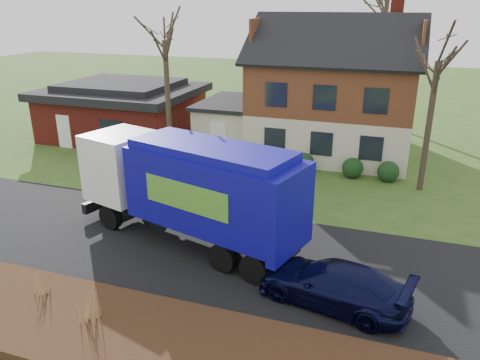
% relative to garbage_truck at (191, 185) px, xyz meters
% --- Properties ---
extents(ground, '(120.00, 120.00, 0.00)m').
position_rel_garbage_truck_xyz_m(ground, '(1.20, -0.45, -2.32)').
color(ground, '#31511B').
rests_on(ground, ground).
extents(road, '(80.00, 7.00, 0.02)m').
position_rel_garbage_truck_xyz_m(road, '(1.20, -0.45, -2.31)').
color(road, black).
rests_on(road, ground).
extents(mulch_verge, '(80.00, 3.50, 0.30)m').
position_rel_garbage_truck_xyz_m(mulch_verge, '(1.20, -5.75, -2.17)').
color(mulch_verge, black).
rests_on(mulch_verge, ground).
extents(main_house, '(12.95, 8.95, 9.26)m').
position_rel_garbage_truck_xyz_m(main_house, '(2.69, 13.46, 1.71)').
color(main_house, beige).
rests_on(main_house, ground).
extents(ranch_house, '(9.80, 8.20, 3.70)m').
position_rel_garbage_truck_xyz_m(ranch_house, '(-10.80, 12.55, -0.51)').
color(ranch_house, maroon).
rests_on(ranch_house, ground).
extents(garbage_truck, '(9.73, 4.96, 4.03)m').
position_rel_garbage_truck_xyz_m(garbage_truck, '(0.00, 0.00, 0.00)').
color(garbage_truck, black).
rests_on(garbage_truck, ground).
extents(silver_sedan, '(4.32, 1.66, 1.40)m').
position_rel_garbage_truck_xyz_m(silver_sedan, '(0.24, 4.08, -1.62)').
color(silver_sedan, '#94969A').
rests_on(silver_sedan, ground).
extents(navy_wagon, '(4.92, 2.81, 1.34)m').
position_rel_garbage_truck_xyz_m(navy_wagon, '(5.68, -2.25, -1.65)').
color(navy_wagon, black).
rests_on(navy_wagon, ground).
extents(tree_front_west, '(3.18, 3.18, 9.46)m').
position_rel_garbage_truck_xyz_m(tree_front_west, '(-5.02, 8.08, 5.47)').
color(tree_front_west, '#3C3224').
rests_on(tree_front_west, ground).
extents(tree_front_east, '(3.18, 3.18, 8.84)m').
position_rel_garbage_truck_xyz_m(tree_front_east, '(8.36, 8.56, 4.87)').
color(tree_front_east, '#3B2F23').
rests_on(tree_front_east, ground).
extents(grass_clump_west, '(0.33, 0.27, 0.87)m').
position_rel_garbage_truck_xyz_m(grass_clump_west, '(-2.70, -5.06, -1.59)').
color(grass_clump_west, tan).
rests_on(grass_clump_west, mulch_verge).
extents(grass_clump_mid, '(0.39, 0.32, 1.09)m').
position_rel_garbage_truck_xyz_m(grass_clump_mid, '(-0.51, -5.70, -1.48)').
color(grass_clump_mid, '#AC874C').
rests_on(grass_clump_mid, mulch_verge).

